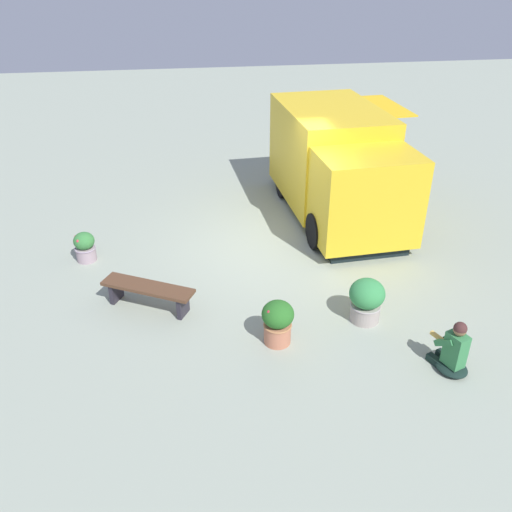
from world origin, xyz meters
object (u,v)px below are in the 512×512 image
object	(u,v)px
person_customer	(453,352)
planter_flowering_near	(366,299)
food_truck	(337,167)
planter_flowering_far	(85,246)
plaza_bench	(148,291)
planter_flowering_side	(278,321)

from	to	relation	value
person_customer	planter_flowering_near	xyz separation A→B (m)	(0.88, -1.41, 0.09)
food_truck	planter_flowering_far	size ratio (longest dim) A/B	7.72
food_truck	planter_flowering_far	bearing A→B (deg)	14.59
person_customer	plaza_bench	distance (m)	5.14
food_truck	planter_flowering_far	distance (m)	5.90
planter_flowering_far	plaza_bench	distance (m)	2.31
person_customer	plaza_bench	size ratio (longest dim) A/B	0.54
food_truck	plaza_bench	world-z (taller)	food_truck
person_customer	plaza_bench	bearing A→B (deg)	-27.06
food_truck	planter_flowering_near	world-z (taller)	food_truck
planter_flowering_near	planter_flowering_side	world-z (taller)	planter_flowering_near
food_truck	planter_flowering_side	bearing A→B (deg)	64.28
planter_flowering_far	plaza_bench	size ratio (longest dim) A/B	0.37
planter_flowering_near	food_truck	bearing A→B (deg)	-98.53
planter_flowering_far	planter_flowering_side	xyz separation A→B (m)	(-3.41, 3.19, 0.10)
planter_flowering_far	planter_flowering_side	bearing A→B (deg)	136.92
plaza_bench	person_customer	bearing A→B (deg)	152.94
planter_flowering_near	planter_flowering_far	bearing A→B (deg)	-29.34
planter_flowering_near	planter_flowering_far	size ratio (longest dim) A/B	1.28
planter_flowering_side	plaza_bench	size ratio (longest dim) A/B	0.46
food_truck	person_customer	size ratio (longest dim) A/B	5.34
planter_flowering_near	plaza_bench	world-z (taller)	planter_flowering_near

